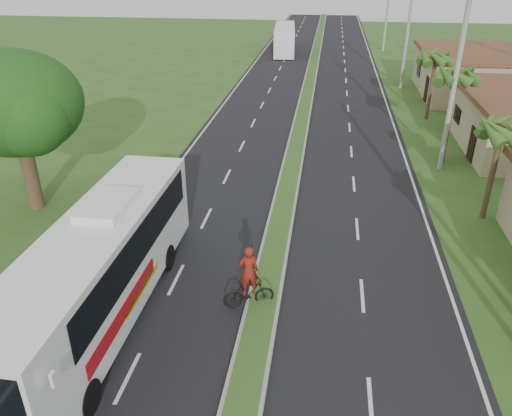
# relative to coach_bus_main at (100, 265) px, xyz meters

# --- Properties ---
(ground) EXTENTS (180.00, 180.00, 0.00)m
(ground) POSITION_rel_coach_bus_main_xyz_m (5.18, -2.55, -2.13)
(ground) COLOR #2E551F
(ground) RESTS_ON ground
(road_asphalt) EXTENTS (14.00, 160.00, 0.02)m
(road_asphalt) POSITION_rel_coach_bus_main_xyz_m (5.18, 17.45, -2.12)
(road_asphalt) COLOR black
(road_asphalt) RESTS_ON ground
(median_strip) EXTENTS (1.20, 160.00, 0.18)m
(median_strip) POSITION_rel_coach_bus_main_xyz_m (5.18, 17.45, -2.03)
(median_strip) COLOR gray
(median_strip) RESTS_ON ground
(lane_edge_left) EXTENTS (0.12, 160.00, 0.01)m
(lane_edge_left) POSITION_rel_coach_bus_main_xyz_m (-1.52, 17.45, -2.13)
(lane_edge_left) COLOR silver
(lane_edge_left) RESTS_ON ground
(lane_edge_right) EXTENTS (0.12, 160.00, 0.01)m
(lane_edge_right) POSITION_rel_coach_bus_main_xyz_m (11.88, 17.45, -2.13)
(lane_edge_right) COLOR silver
(lane_edge_right) RESTS_ON ground
(shop_far) EXTENTS (8.60, 11.60, 3.82)m
(shop_far) POSITION_rel_coach_bus_main_xyz_m (19.18, 33.45, -0.20)
(shop_far) COLOR #9A8A68
(shop_far) RESTS_ON ground
(palm_verge_b) EXTENTS (2.40, 2.40, 5.05)m
(palm_verge_b) POSITION_rel_coach_bus_main_xyz_m (14.58, 9.45, 2.23)
(palm_verge_b) COLOR #473321
(palm_verge_b) RESTS_ON ground
(palm_verge_c) EXTENTS (2.40, 2.40, 5.85)m
(palm_verge_c) POSITION_rel_coach_bus_main_xyz_m (13.98, 16.45, 2.99)
(palm_verge_c) COLOR #473321
(palm_verge_c) RESTS_ON ground
(palm_verge_d) EXTENTS (2.40, 2.40, 5.25)m
(palm_verge_d) POSITION_rel_coach_bus_main_xyz_m (14.48, 25.45, 2.42)
(palm_verge_d) COLOR #473321
(palm_verge_d) RESTS_ON ground
(shade_tree) EXTENTS (6.30, 6.00, 7.54)m
(shade_tree) POSITION_rel_coach_bus_main_xyz_m (-6.93, 7.47, 2.90)
(shade_tree) COLOR #473321
(shade_tree) RESTS_ON ground
(utility_pole_b) EXTENTS (3.20, 0.28, 12.00)m
(utility_pole_b) POSITION_rel_coach_bus_main_xyz_m (13.65, 15.45, 4.13)
(utility_pole_b) COLOR gray
(utility_pole_b) RESTS_ON ground
(utility_pole_c) EXTENTS (1.60, 0.28, 11.00)m
(utility_pole_c) POSITION_rel_coach_bus_main_xyz_m (13.68, 35.45, 3.54)
(utility_pole_c) COLOR gray
(utility_pole_c) RESTS_ON ground
(utility_pole_d) EXTENTS (1.60, 0.28, 10.50)m
(utility_pole_d) POSITION_rel_coach_bus_main_xyz_m (13.68, 55.45, 3.29)
(utility_pole_d) COLOR gray
(utility_pole_d) RESTS_ON ground
(coach_bus_main) EXTENTS (2.61, 12.01, 3.88)m
(coach_bus_main) POSITION_rel_coach_bus_main_xyz_m (0.00, 0.00, 0.00)
(coach_bus_main) COLOR white
(coach_bus_main) RESTS_ON ground
(coach_bus_far) EXTENTS (3.27, 11.17, 3.21)m
(coach_bus_far) POSITION_rel_coach_bus_main_xyz_m (1.19, 52.48, -0.31)
(coach_bus_far) COLOR white
(coach_bus_far) RESTS_ON ground
(motorcyclist) EXTENTS (1.87, 1.09, 2.43)m
(motorcyclist) POSITION_rel_coach_bus_main_xyz_m (4.68, 1.27, -1.24)
(motorcyclist) COLOR black
(motorcyclist) RESTS_ON ground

